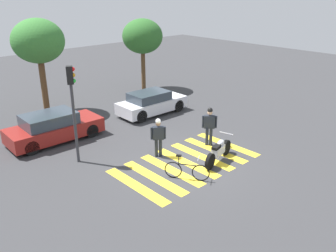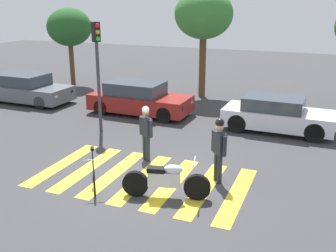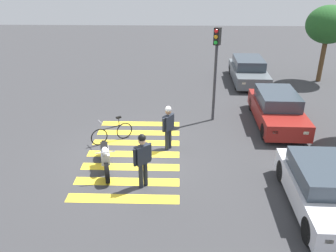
# 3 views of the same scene
# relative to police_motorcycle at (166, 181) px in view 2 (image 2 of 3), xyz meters

# --- Properties ---
(ground_plane) EXTENTS (60.00, 60.00, 0.00)m
(ground_plane) POSITION_rel_police_motorcycle_xyz_m (-1.05, 0.81, -0.47)
(ground_plane) COLOR #38383A
(police_motorcycle) EXTENTS (2.21, 0.83, 1.05)m
(police_motorcycle) POSITION_rel_police_motorcycle_xyz_m (0.00, 0.00, 0.00)
(police_motorcycle) COLOR black
(police_motorcycle) RESTS_ON ground_plane
(leaning_bicycle) EXTENTS (1.00, 1.47, 1.00)m
(leaning_bicycle) POSITION_rel_police_motorcycle_xyz_m (-2.03, -0.12, -0.09)
(leaning_bicycle) COLOR black
(leaning_bicycle) RESTS_ON ground_plane
(officer_on_foot) EXTENTS (0.56, 0.43, 1.74)m
(officer_on_foot) POSITION_rel_police_motorcycle_xyz_m (-1.50, 2.09, 0.53)
(officer_on_foot) COLOR #1E232D
(officer_on_foot) RESTS_ON ground_plane
(officer_by_motorcycle) EXTENTS (0.50, 0.52, 1.83)m
(officer_by_motorcycle) POSITION_rel_police_motorcycle_xyz_m (0.98, 1.38, 0.60)
(officer_by_motorcycle) COLOR #1E232D
(officer_by_motorcycle) RESTS_ON ground_plane
(crosswalk_stripes) EXTENTS (5.85, 3.39, 0.01)m
(crosswalk_stripes) POSITION_rel_police_motorcycle_xyz_m (-1.05, 0.81, -0.46)
(crosswalk_stripes) COLOR yellow
(crosswalk_stripes) RESTS_ON ground_plane
(car_grey_coupe) EXTENTS (4.54, 1.96, 1.38)m
(car_grey_coupe) POSITION_rel_police_motorcycle_xyz_m (-10.05, 6.60, 0.19)
(car_grey_coupe) COLOR black
(car_grey_coupe) RESTS_ON ground_plane
(car_maroon_wagon) EXTENTS (4.42, 1.90, 1.40)m
(car_maroon_wagon) POSITION_rel_police_motorcycle_xyz_m (-4.00, 6.74, 0.20)
(car_maroon_wagon) COLOR black
(car_maroon_wagon) RESTS_ON ground_plane
(car_white_van) EXTENTS (4.09, 1.78, 1.32)m
(car_white_van) POSITION_rel_police_motorcycle_xyz_m (1.89, 6.51, 0.17)
(car_white_van) COLOR black
(car_white_van) RESTS_ON ground_plane
(traffic_light_pole) EXTENTS (0.36, 0.33, 4.06)m
(traffic_light_pole) POSITION_rel_police_motorcycle_xyz_m (-4.28, 4.00, 2.27)
(traffic_light_pole) COLOR #38383D
(traffic_light_pole) RESTS_ON ground_plane
(street_tree_near) EXTENTS (2.48, 2.48, 4.35)m
(street_tree_near) POSITION_rel_police_motorcycle_xyz_m (-10.26, 10.87, 2.80)
(street_tree_near) COLOR brown
(street_tree_near) RESTS_ON ground_plane
(street_tree_mid) EXTENTS (2.85, 2.85, 5.32)m
(street_tree_mid) POSITION_rel_police_motorcycle_xyz_m (-2.42, 10.87, 3.60)
(street_tree_mid) COLOR brown
(street_tree_mid) RESTS_ON ground_plane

